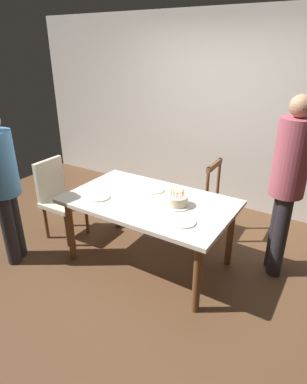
% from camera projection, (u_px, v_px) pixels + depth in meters
% --- Properties ---
extents(ground, '(6.40, 6.40, 0.00)m').
position_uv_depth(ground, '(150.00, 260.00, 3.58)').
color(ground, brown).
extents(back_wall, '(6.40, 0.10, 2.60)m').
position_uv_depth(back_wall, '(222.00, 113.00, 4.47)').
color(back_wall, beige).
rests_on(back_wall, ground).
extents(dining_table, '(1.68, 1.01, 0.74)m').
position_uv_depth(dining_table, '(149.00, 207.00, 3.31)').
color(dining_table, silver).
rests_on(dining_table, ground).
extents(birthday_cake, '(0.28, 0.28, 0.17)m').
position_uv_depth(birthday_cake, '(177.00, 201.00, 3.14)').
color(birthday_cake, silver).
rests_on(birthday_cake, dining_table).
extents(plate_near_celebrant, '(0.22, 0.22, 0.01)m').
position_uv_depth(plate_near_celebrant, '(99.00, 197.00, 3.32)').
color(plate_near_celebrant, silver).
rests_on(plate_near_celebrant, dining_table).
extents(plate_far_side, '(0.22, 0.22, 0.01)m').
position_uv_depth(plate_far_side, '(154.00, 190.00, 3.48)').
color(plate_far_side, silver).
rests_on(plate_far_side, dining_table).
extents(plate_near_guest, '(0.22, 0.22, 0.01)m').
position_uv_depth(plate_near_guest, '(184.00, 222.00, 2.85)').
color(plate_near_guest, silver).
rests_on(plate_near_guest, dining_table).
extents(fork_near_celebrant, '(0.18, 0.05, 0.01)m').
position_uv_depth(fork_near_celebrant, '(87.00, 194.00, 3.39)').
color(fork_near_celebrant, silver).
rests_on(fork_near_celebrant, dining_table).
extents(fork_far_side, '(0.18, 0.05, 0.01)m').
position_uv_depth(fork_far_side, '(142.00, 187.00, 3.57)').
color(fork_far_side, silver).
rests_on(fork_far_side, dining_table).
extents(fork_near_guest, '(0.18, 0.02, 0.01)m').
position_uv_depth(fork_near_guest, '(167.00, 218.00, 2.92)').
color(fork_near_guest, silver).
rests_on(fork_near_guest, dining_table).
extents(chair_spindle_back, '(0.45, 0.45, 0.95)m').
position_uv_depth(chair_spindle_back, '(198.00, 199.00, 3.94)').
color(chair_spindle_back, brown).
rests_on(chair_spindle_back, ground).
extents(chair_upholstered, '(0.45, 0.45, 0.95)m').
position_uv_depth(chair_upholstered, '(58.00, 195.00, 3.87)').
color(chair_upholstered, beige).
rests_on(chair_upholstered, ground).
extents(person_celebrant, '(0.32, 0.32, 1.61)m').
position_uv_depth(person_celebrant, '(3.00, 182.00, 3.24)').
color(person_celebrant, '#262328').
rests_on(person_celebrant, ground).
extents(person_guest, '(0.32, 0.32, 1.79)m').
position_uv_depth(person_guest, '(288.00, 179.00, 3.02)').
color(person_guest, '#262328').
rests_on(person_guest, ground).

